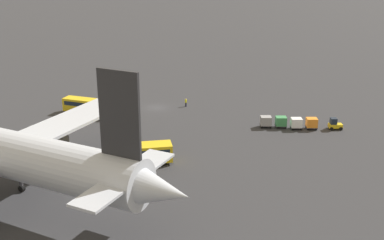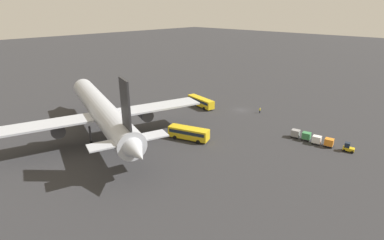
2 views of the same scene
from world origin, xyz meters
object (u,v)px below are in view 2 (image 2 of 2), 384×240
Objects in this scene: shuttle_bus_near at (201,101)px; cargo_cart_green at (306,136)px; airplane at (102,111)px; cargo_cart_white at (317,139)px; shuttle_bus_far at (189,133)px; cargo_cart_grey at (295,133)px; baggage_tug at (348,148)px; cargo_cart_orange at (329,142)px; worker_person at (260,110)px.

shuttle_bus_near is 5.16× the size of cargo_cart_green.
airplane is 52.45m from cargo_cart_white.
shuttle_bus_far is 4.72× the size of cargo_cart_grey.
airplane is at bearing 99.87° from shuttle_bus_near.
cargo_cart_white is at bearing -1.33° from baggage_tug.
cargo_cart_orange is at bearing -1.72° from baggage_tug.
cargo_cart_orange is at bearing -170.49° from cargo_cart_white.
shuttle_bus_near reaches higher than worker_person.
worker_person is 0.78× the size of cargo_cart_grey.
airplane reaches higher than shuttle_bus_far.
shuttle_bus_near is 19.36m from worker_person.
shuttle_bus_far is 33.40m from cargo_cart_orange.
baggage_tug is 12.33m from cargo_cart_grey.
airplane is 50.65m from cargo_cart_green.
baggage_tug is at bearing -171.46° from cargo_cart_orange.
cargo_cart_white is at bearing 178.34° from cargo_cart_grey.
shuttle_bus_far reaches higher than worker_person.
airplane is at bearing 43.92° from cargo_cart_grey.
cargo_cart_green is 2.73m from cargo_cart_grey.
airplane is 21.85m from shuttle_bus_far.
cargo_cart_white is 1.00× the size of cargo_cart_green.
cargo_cart_grey is at bearing -173.01° from shuttle_bus_near.
shuttle_bus_near reaches higher than cargo_cart_green.
airplane is at bearing 67.33° from worker_person.
shuttle_bus_near is 34.22m from cargo_cart_grey.
cargo_cart_orange and cargo_cart_grey have the same top height.
shuttle_bus_near is 5.16× the size of cargo_cart_grey.
cargo_cart_grey is (12.30, 0.92, 0.25)m from baggage_tug.
airplane is 25.30× the size of cargo_cart_orange.
shuttle_bus_far is at bearing 85.53° from worker_person.
cargo_cart_green reaches higher than worker_person.
airplane is 58.51m from baggage_tug.
cargo_cart_orange is at bearing -124.13° from airplane.
baggage_tug reaches higher than cargo_cart_green.
baggage_tug reaches higher than worker_person.
airplane is at bearing 39.63° from cargo_cart_white.
shuttle_bus_far is at bearing 36.11° from cargo_cart_orange.
cargo_cart_white is 2.75m from cargo_cart_green.
cargo_cart_grey is at bearing -5.99° from baggage_tug.
cargo_cart_green is (5.45, 0.08, 0.00)m from cargo_cart_orange.
airplane is at bearing 22.61° from shuttle_bus_far.
cargo_cart_green is (-21.53, -19.60, -0.66)m from shuttle_bus_far.
worker_person is 0.78× the size of cargo_cart_orange.
baggage_tug reaches higher than cargo_cart_white.
shuttle_bus_far is 29.62m from worker_person.
baggage_tug is at bearing -126.16° from airplane.
airplane is at bearing 41.95° from cargo_cart_green.
baggage_tug is 1.16× the size of cargo_cart_white.
cargo_cart_green is 1.00× the size of cargo_cart_grey.
airplane is 54.85m from cargo_cart_orange.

